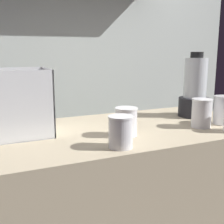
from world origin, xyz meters
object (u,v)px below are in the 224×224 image
object	(u,v)px
juice_cup_pomegranate_far_left	(121,133)
juice_cup_mango_middle	(201,115)
carrot_display_bin	(8,115)
juice_cup_mango_left	(126,123)
juice_cup_orange_far_right	(223,112)
blender_pitcher	(195,91)

from	to	relation	value
juice_cup_pomegranate_far_left	juice_cup_mango_middle	distance (m)	0.48
juice_cup_pomegranate_far_left	juice_cup_mango_middle	bearing A→B (deg)	13.18
carrot_display_bin	juice_cup_mango_middle	bearing A→B (deg)	-14.09
juice_cup_mango_left	juice_cup_mango_middle	distance (m)	0.38
juice_cup_pomegranate_far_left	carrot_display_bin	bearing A→B (deg)	138.68
juice_cup_mango_left	carrot_display_bin	bearing A→B (deg)	156.98
juice_cup_mango_left	juice_cup_orange_far_right	xyz separation A→B (m)	(0.52, -0.01, 0.01)
carrot_display_bin	juice_cup_mango_middle	world-z (taller)	carrot_display_bin
carrot_display_bin	juice_cup_pomegranate_far_left	world-z (taller)	carrot_display_bin
carrot_display_bin	juice_cup_pomegranate_far_left	bearing A→B (deg)	-41.32
blender_pitcher	juice_cup_pomegranate_far_left	world-z (taller)	blender_pitcher
blender_pitcher	juice_cup_mango_left	distance (m)	0.54
carrot_display_bin	juice_cup_pomegranate_far_left	distance (m)	0.48
blender_pitcher	juice_cup_mango_left	size ratio (longest dim) A/B	2.87
carrot_display_bin	juice_cup_mango_left	world-z (taller)	carrot_display_bin
blender_pitcher	juice_cup_mango_middle	bearing A→B (deg)	-121.39
juice_cup_pomegranate_far_left	juice_cup_mango_left	xyz separation A→B (m)	(0.09, 0.13, 0.00)
juice_cup_mango_middle	juice_cup_orange_far_right	bearing A→B (deg)	2.78
carrot_display_bin	juice_cup_mango_middle	size ratio (longest dim) A/B	2.56
blender_pitcher	juice_cup_pomegranate_far_left	xyz separation A→B (m)	(-0.59, -0.31, -0.08)
juice_cup_pomegranate_far_left	juice_cup_orange_far_right	size ratio (longest dim) A/B	0.87
juice_cup_mango_left	juice_cup_mango_middle	bearing A→B (deg)	-2.66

